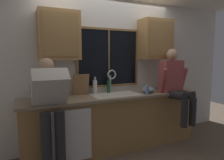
{
  "coord_description": "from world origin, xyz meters",
  "views": [
    {
      "loc": [
        -1.41,
        -3.25,
        1.56
      ],
      "look_at": [
        -0.05,
        -0.3,
        1.17
      ],
      "focal_mm": 32.18,
      "sensor_mm": 36.0,
      "label": 1
    }
  ],
  "objects_px": {
    "person_standing": "(50,103)",
    "bottle_tall_clear": "(109,86)",
    "knife_block": "(62,91)",
    "cutting_board": "(81,85)",
    "mixing_bowl": "(148,90)",
    "soap_dispenser": "(147,90)",
    "bottle_green_glass": "(95,87)",
    "person_sitting_on_counter": "(175,82)"
  },
  "relations": [
    {
      "from": "cutting_board",
      "to": "bottle_tall_clear",
      "type": "xyz_separation_m",
      "value": [
        0.49,
        -0.03,
        -0.05
      ]
    },
    {
      "from": "knife_block",
      "to": "soap_dispenser",
      "type": "relative_size",
      "value": 1.73
    },
    {
      "from": "person_standing",
      "to": "bottle_tall_clear",
      "type": "bearing_deg",
      "value": 24.91
    },
    {
      "from": "cutting_board",
      "to": "soap_dispenser",
      "type": "xyz_separation_m",
      "value": [
        1.0,
        -0.43,
        -0.1
      ]
    },
    {
      "from": "person_sitting_on_counter",
      "to": "mixing_bowl",
      "type": "distance_m",
      "value": 0.49
    },
    {
      "from": "bottle_tall_clear",
      "to": "mixing_bowl",
      "type": "bearing_deg",
      "value": -21.61
    },
    {
      "from": "knife_block",
      "to": "cutting_board",
      "type": "distance_m",
      "value": 0.36
    },
    {
      "from": "mixing_bowl",
      "to": "person_sitting_on_counter",
      "type": "bearing_deg",
      "value": -25.79
    },
    {
      "from": "person_standing",
      "to": "bottle_tall_clear",
      "type": "distance_m",
      "value": 1.16
    },
    {
      "from": "bottle_green_glass",
      "to": "knife_block",
      "type": "bearing_deg",
      "value": -168.56
    },
    {
      "from": "cutting_board",
      "to": "person_sitting_on_counter",
      "type": "bearing_deg",
      "value": -17.39
    },
    {
      "from": "cutting_board",
      "to": "mixing_bowl",
      "type": "bearing_deg",
      "value": -14.01
    },
    {
      "from": "person_sitting_on_counter",
      "to": "bottle_green_glass",
      "type": "relative_size",
      "value": 4.19
    },
    {
      "from": "bottle_tall_clear",
      "to": "person_standing",
      "type": "bearing_deg",
      "value": -155.09
    },
    {
      "from": "person_sitting_on_counter",
      "to": "bottle_green_glass",
      "type": "distance_m",
      "value": 1.39
    },
    {
      "from": "person_standing",
      "to": "knife_block",
      "type": "relative_size",
      "value": 4.77
    },
    {
      "from": "person_sitting_on_counter",
      "to": "bottle_tall_clear",
      "type": "xyz_separation_m",
      "value": [
        -1.06,
        0.46,
        -0.07
      ]
    },
    {
      "from": "bottle_green_glass",
      "to": "bottle_tall_clear",
      "type": "distance_m",
      "value": 0.25
    },
    {
      "from": "mixing_bowl",
      "to": "bottle_tall_clear",
      "type": "relative_size",
      "value": 0.8
    },
    {
      "from": "person_standing",
      "to": "knife_block",
      "type": "distance_m",
      "value": 0.45
    },
    {
      "from": "person_standing",
      "to": "bottle_green_glass",
      "type": "xyz_separation_m",
      "value": [
        0.8,
        0.5,
        0.09
      ]
    },
    {
      "from": "knife_block",
      "to": "bottle_green_glass",
      "type": "distance_m",
      "value": 0.58
    },
    {
      "from": "mixing_bowl",
      "to": "soap_dispenser",
      "type": "xyz_separation_m",
      "value": [
        -0.12,
        -0.15,
        0.02
      ]
    },
    {
      "from": "cutting_board",
      "to": "bottle_green_glass",
      "type": "xyz_separation_m",
      "value": [
        0.24,
        -0.02,
        -0.05
      ]
    },
    {
      "from": "person_standing",
      "to": "cutting_board",
      "type": "xyz_separation_m",
      "value": [
        0.56,
        0.51,
        0.14
      ]
    },
    {
      "from": "person_sitting_on_counter",
      "to": "knife_block",
      "type": "height_order",
      "value": "person_sitting_on_counter"
    },
    {
      "from": "soap_dispenser",
      "to": "bottle_green_glass",
      "type": "xyz_separation_m",
      "value": [
        -0.77,
        0.41,
        0.05
      ]
    },
    {
      "from": "person_standing",
      "to": "mixing_bowl",
      "type": "xyz_separation_m",
      "value": [
        1.69,
        0.23,
        0.02
      ]
    },
    {
      "from": "person_standing",
      "to": "bottle_green_glass",
      "type": "distance_m",
      "value": 0.94
    },
    {
      "from": "cutting_board",
      "to": "soap_dispenser",
      "type": "bearing_deg",
      "value": -23.26
    },
    {
      "from": "person_sitting_on_counter",
      "to": "bottle_tall_clear",
      "type": "distance_m",
      "value": 1.16
    },
    {
      "from": "soap_dispenser",
      "to": "bottle_tall_clear",
      "type": "height_order",
      "value": "bottle_tall_clear"
    },
    {
      "from": "bottle_green_glass",
      "to": "person_sitting_on_counter",
      "type": "bearing_deg",
      "value": -19.6
    },
    {
      "from": "cutting_board",
      "to": "soap_dispenser",
      "type": "height_order",
      "value": "cutting_board"
    },
    {
      "from": "person_standing",
      "to": "soap_dispenser",
      "type": "bearing_deg",
      "value": 3.04
    },
    {
      "from": "person_standing",
      "to": "person_sitting_on_counter",
      "type": "xyz_separation_m",
      "value": [
        2.11,
        0.03,
        0.15
      ]
    },
    {
      "from": "person_sitting_on_counter",
      "to": "knife_block",
      "type": "xyz_separation_m",
      "value": [
        -1.87,
        0.35,
        -0.08
      ]
    },
    {
      "from": "person_sitting_on_counter",
      "to": "bottle_green_glass",
      "type": "height_order",
      "value": "person_sitting_on_counter"
    },
    {
      "from": "person_standing",
      "to": "knife_block",
      "type": "xyz_separation_m",
      "value": [
        0.23,
        0.38,
        0.08
      ]
    },
    {
      "from": "person_sitting_on_counter",
      "to": "bottle_green_glass",
      "type": "bearing_deg",
      "value": 160.4
    },
    {
      "from": "knife_block",
      "to": "bottle_green_glass",
      "type": "bearing_deg",
      "value": 11.44
    },
    {
      "from": "bottle_tall_clear",
      "to": "bottle_green_glass",
      "type": "bearing_deg",
      "value": 177.76
    }
  ]
}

